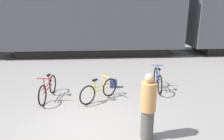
{
  "coord_description": "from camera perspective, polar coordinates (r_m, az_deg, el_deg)",
  "views": [
    {
      "loc": [
        0.26,
        -5.28,
        3.2
      ],
      "look_at": [
        0.76,
        1.77,
        1.1
      ],
      "focal_mm": 35.0,
      "sensor_mm": 36.0,
      "label": 1
    }
  ],
  "objects": [
    {
      "name": "backpack",
      "position": [
        8.81,
        0.35,
        -3.56
      ],
      "size": [
        0.28,
        0.2,
        0.34
      ],
      "color": "navy",
      "rests_on": "ground_plane"
    },
    {
      "name": "bicycle_yellow",
      "position": [
        7.63,
        -3.39,
        -5.36
      ],
      "size": [
        1.32,
        1.14,
        0.84
      ],
      "color": "black",
      "rests_on": "ground_plane"
    },
    {
      "name": "bicycle_blue",
      "position": [
        8.72,
        11.86,
        -2.57
      ],
      "size": [
        0.46,
        1.73,
        0.94
      ],
      "color": "black",
      "rests_on": "ground_plane"
    },
    {
      "name": "rail_far",
      "position": [
        15.74,
        -4.91,
        4.79
      ],
      "size": [
        48.1,
        0.07,
        0.01
      ],
      "primitive_type": "cube",
      "color": "#4C4238",
      "rests_on": "ground_plane"
    },
    {
      "name": "ground_plane",
      "position": [
        6.18,
        -6.08,
        -14.76
      ],
      "size": [
        80.0,
        80.0,
        0.0
      ],
      "primitive_type": "plane",
      "color": "gray"
    },
    {
      "name": "rail_near",
      "position": [
        14.33,
        -4.98,
        3.63
      ],
      "size": [
        48.1,
        0.07,
        0.01
      ],
      "primitive_type": "cube",
      "color": "#4C4238",
      "rests_on": "ground_plane"
    },
    {
      "name": "bicycle_maroon",
      "position": [
        8.04,
        -16.41,
        -4.76
      ],
      "size": [
        0.46,
        1.78,
        0.87
      ],
      "color": "black",
      "rests_on": "ground_plane"
    },
    {
      "name": "freight_train",
      "position": [
        14.69,
        -5.24,
        15.83
      ],
      "size": [
        36.1,
        3.19,
        5.78
      ],
      "color": "black",
      "rests_on": "ground_plane"
    },
    {
      "name": "person_in_tan",
      "position": [
        5.4,
        9.39,
        -9.61
      ],
      "size": [
        0.37,
        0.37,
        1.7
      ],
      "rotation": [
        0.0,
        0.0,
        3.94
      ],
      "color": "#514C47",
      "rests_on": "ground_plane"
    }
  ]
}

